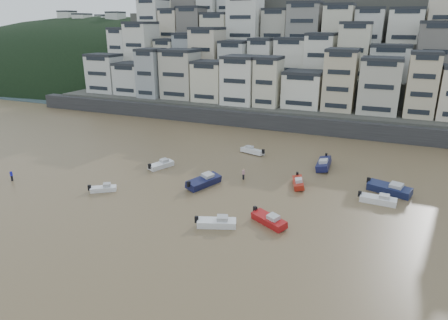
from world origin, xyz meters
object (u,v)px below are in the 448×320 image
at_px(boat_a, 217,221).
at_px(person_pink, 243,174).
at_px(boat_c, 204,180).
at_px(boat_f, 161,164).
at_px(boat_i, 324,163).
at_px(boat_d, 378,198).
at_px(boat_e, 298,182).
at_px(boat_b, 269,219).
at_px(boat_g, 389,188).
at_px(person_blue, 11,175).
at_px(boat_j, 103,188).
at_px(boat_h, 252,150).

height_order(boat_a, person_pink, person_pink).
bearing_deg(person_pink, boat_c, -133.39).
xyz_separation_m(boat_f, boat_i, (25.08, 10.55, 0.21)).
bearing_deg(boat_d, boat_e, 175.06).
xyz_separation_m(boat_b, boat_c, (-12.42, 7.71, 0.15)).
relative_size(boat_f, boat_g, 0.76).
bearing_deg(boat_d, person_blue, -162.11).
distance_m(boat_g, person_blue, 56.38).
xyz_separation_m(boat_j, person_pink, (17.01, 12.25, 0.32)).
xyz_separation_m(boat_c, boat_j, (-12.47, -7.45, -0.33)).
bearing_deg(boat_i, boat_f, -69.49).
bearing_deg(boat_i, boat_e, -15.16).
distance_m(boat_a, boat_c, 12.76).
distance_m(boat_d, person_blue, 54.03).
xyz_separation_m(boat_c, person_blue, (-28.09, -9.65, -0.00)).
distance_m(boat_b, boat_h, 27.39).
distance_m(boat_b, person_blue, 40.55).
xyz_separation_m(boat_f, boat_g, (35.48, 3.51, 0.22)).
relative_size(boat_d, boat_f, 1.04).
height_order(boat_e, person_blue, person_blue).
bearing_deg(boat_a, boat_c, 102.53).
relative_size(boat_a, person_blue, 2.91).
distance_m(boat_b, boat_j, 24.89).
relative_size(boat_c, boat_e, 1.30).
height_order(boat_d, boat_h, boat_d).
distance_m(boat_e, person_pink, 8.48).
relative_size(boat_d, person_blue, 2.94).
bearing_deg(person_pink, person_blue, -156.12).
height_order(boat_b, boat_f, boat_b).
height_order(boat_j, person_pink, person_pink).
bearing_deg(boat_b, boat_a, -121.59).
distance_m(boat_c, boat_j, 14.54).
distance_m(boat_h, person_pink, 13.00).
height_order(boat_c, boat_i, boat_i).
xyz_separation_m(boat_f, person_pink, (14.48, 0.53, 0.20)).
bearing_deg(boat_b, boat_j, -150.87).
bearing_deg(boat_j, person_blue, 154.51).
bearing_deg(boat_f, boat_d, -70.09).
distance_m(boat_c, boat_i, 21.18).
xyz_separation_m(boat_a, boat_d, (17.40, 14.46, 0.01)).
relative_size(boat_e, boat_g, 0.76).
height_order(boat_b, boat_g, boat_g).
distance_m(boat_e, boat_i, 9.67).
relative_size(boat_b, boat_c, 0.83).
bearing_deg(boat_f, boat_j, -171.32).
bearing_deg(boat_j, person_pink, 2.26).
relative_size(boat_a, boat_h, 1.02).
height_order(boat_g, person_pink, boat_g).
height_order(boat_a, person_blue, person_blue).
bearing_deg(boat_h, boat_b, 128.72).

